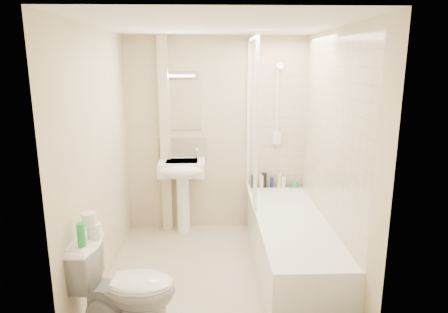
{
  "coord_description": "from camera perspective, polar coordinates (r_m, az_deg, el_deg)",
  "views": [
    {
      "loc": [
        -0.04,
        -3.63,
        2.09
      ],
      "look_at": [
        0.07,
        0.2,
        1.18
      ],
      "focal_mm": 32.0,
      "sensor_mm": 36.0,
      "label": 1
    }
  ],
  "objects": [
    {
      "name": "floor",
      "position": [
        4.19,
        -0.91,
        -16.57
      ],
      "size": [
        2.5,
        2.5,
        0.0
      ],
      "primitive_type": "plane",
      "color": "beige",
      "rests_on": "ground"
    },
    {
      "name": "wall_back",
      "position": [
        4.96,
        -1.16,
        3.02
      ],
      "size": [
        2.2,
        0.02,
        2.4
      ],
      "primitive_type": "cube",
      "color": "beige",
      "rests_on": "ground"
    },
    {
      "name": "wall_left",
      "position": [
        3.88,
        -17.43,
        -0.5
      ],
      "size": [
        0.02,
        2.5,
        2.4
      ],
      "primitive_type": "cube",
      "color": "beige",
      "rests_on": "ground"
    },
    {
      "name": "wall_right",
      "position": [
        3.91,
        15.37,
        -0.28
      ],
      "size": [
        0.02,
        2.5,
        2.4
      ],
      "primitive_type": "cube",
      "color": "beige",
      "rests_on": "ground"
    },
    {
      "name": "ceiling",
      "position": [
        3.64,
        -1.06,
        18.25
      ],
      "size": [
        2.2,
        2.5,
        0.02
      ],
      "primitive_type": "cube",
      "color": "white",
      "rests_on": "wall_back"
    },
    {
      "name": "tile_back",
      "position": [
        4.98,
        7.53,
        5.56
      ],
      "size": [
        0.7,
        0.01,
        1.75
      ],
      "primitive_type": "cube",
      "color": "beige",
      "rests_on": "wall_back"
    },
    {
      "name": "tile_right",
      "position": [
        3.94,
        15.04,
        3.2
      ],
      "size": [
        0.01,
        2.1,
        1.75
      ],
      "primitive_type": "cube",
      "color": "beige",
      "rests_on": "wall_right"
    },
    {
      "name": "pipe_boxing",
      "position": [
        4.94,
        -8.38,
        2.82
      ],
      "size": [
        0.12,
        0.12,
        2.4
      ],
      "primitive_type": "cube",
      "color": "beige",
      "rests_on": "ground"
    },
    {
      "name": "splashback",
      "position": [
        5.0,
        -5.9,
        1.04
      ],
      "size": [
        0.6,
        0.02,
        0.3
      ],
      "primitive_type": "cube",
      "color": "beige",
      "rests_on": "wall_back"
    },
    {
      "name": "mirror",
      "position": [
        4.91,
        -6.05,
        7.32
      ],
      "size": [
        0.46,
        0.01,
        0.6
      ],
      "primitive_type": "cube",
      "color": "white",
      "rests_on": "wall_back"
    },
    {
      "name": "strip_light",
      "position": [
        4.86,
        -6.18,
        11.63
      ],
      "size": [
        0.42,
        0.07,
        0.07
      ],
      "primitive_type": "cube",
      "color": "silver",
      "rests_on": "wall_back"
    },
    {
      "name": "bathtub",
      "position": [
        4.2,
        9.57,
        -12.19
      ],
      "size": [
        0.7,
        2.1,
        0.55
      ],
      "color": "white",
      "rests_on": "ground"
    },
    {
      "name": "shower_screen",
      "position": [
        4.5,
        4.0,
        5.15
      ],
      "size": [
        0.04,
        0.92,
        1.8
      ],
      "color": "white",
      "rests_on": "bathtub"
    },
    {
      "name": "shower_fixture",
      "position": [
        4.92,
        7.64,
        6.89
      ],
      "size": [
        0.1,
        0.16,
        0.99
      ],
      "color": "white",
      "rests_on": "wall_back"
    },
    {
      "name": "pedestal_sink",
      "position": [
        4.85,
        -6.01,
        -2.84
      ],
      "size": [
        0.55,
        0.5,
        1.06
      ],
      "color": "white",
      "rests_on": "ground"
    },
    {
      "name": "bottle_black_a",
      "position": [
        5.03,
        4.16,
        -3.53
      ],
      "size": [
        0.05,
        0.05,
        0.16
      ],
      "primitive_type": "cylinder",
      "color": "black",
      "rests_on": "bathtub"
    },
    {
      "name": "bottle_white_a",
      "position": [
        5.05,
        5.43,
        -3.54
      ],
      "size": [
        0.06,
        0.06,
        0.16
      ],
      "primitive_type": "cylinder",
      "color": "white",
      "rests_on": "bathtub"
    },
    {
      "name": "bottle_black_b",
      "position": [
        5.04,
        5.78,
        -3.38
      ],
      "size": [
        0.06,
        0.06,
        0.19
      ],
      "primitive_type": "cylinder",
      "color": "black",
      "rests_on": "bathtub"
    },
    {
      "name": "bottle_blue",
      "position": [
        5.07,
        6.85,
        -3.67
      ],
      "size": [
        0.04,
        0.04,
        0.13
      ],
      "primitive_type": "cylinder",
      "color": "navy",
      "rests_on": "bathtub"
    },
    {
      "name": "bottle_cream",
      "position": [
        5.07,
        7.87,
        -3.38
      ],
      "size": [
        0.05,
        0.05,
        0.18
      ],
      "primitive_type": "cylinder",
      "color": "beige",
      "rests_on": "bathtub"
    },
    {
      "name": "bottle_white_b",
      "position": [
        5.09,
        8.49,
        -3.65
      ],
      "size": [
        0.06,
        0.06,
        0.13
      ],
      "primitive_type": "cylinder",
      "color": "white",
      "rests_on": "bathtub"
    },
    {
      "name": "bottle_green",
      "position": [
        5.12,
        10.11,
        -3.88
      ],
      "size": [
        0.06,
        0.06,
        0.08
      ],
      "primitive_type": "cylinder",
      "color": "green",
      "rests_on": "bathtub"
    },
    {
      "name": "toilet",
      "position": [
        3.33,
        -13.86,
        -17.74
      ],
      "size": [
        0.53,
        0.82,
        0.78
      ],
      "primitive_type": "imported",
      "rotation": [
        0.0,
        0.0,
        1.51
      ],
      "color": "white",
      "rests_on": "ground"
    },
    {
      "name": "toilet_roll_lower",
      "position": [
        3.24,
        -18.06,
        -10.02
      ],
      "size": [
        0.11,
        0.11,
        0.11
      ],
      "primitive_type": "cylinder",
      "color": "white",
      "rests_on": "toilet"
    },
    {
      "name": "toilet_roll_upper",
      "position": [
        3.2,
        -18.73,
        -8.46
      ],
      "size": [
        0.11,
        0.11,
        0.1
      ],
      "primitive_type": "cylinder",
      "color": "white",
      "rests_on": "toilet_roll_lower"
    },
    {
      "name": "green_bottle",
      "position": [
        3.11,
        -19.73,
        -10.48
      ],
      "size": [
        0.06,
        0.06,
        0.18
      ],
      "primitive_type": "cylinder",
      "color": "green",
      "rests_on": "toilet"
    }
  ]
}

